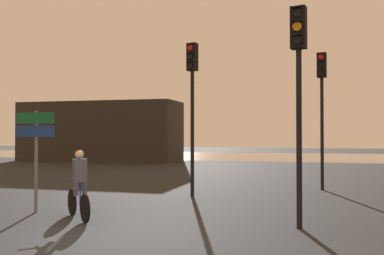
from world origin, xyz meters
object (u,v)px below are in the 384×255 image
(distant_building, at_px, (100,132))
(cyclist, at_px, (79,185))
(traffic_light_near_right, at_px, (299,75))
(traffic_light_center, at_px, (192,91))
(direction_sign_post, at_px, (36,142))
(traffic_light_far_right, at_px, (322,95))

(distant_building, xyz_separation_m, cyclist, (10.29, -21.11, -1.43))
(traffic_light_near_right, bearing_deg, traffic_light_center, -37.75)
(direction_sign_post, bearing_deg, distant_building, -66.03)
(traffic_light_center, bearing_deg, traffic_light_far_right, -129.99)
(traffic_light_center, distance_m, direction_sign_post, 5.20)
(traffic_light_far_right, xyz_separation_m, traffic_light_near_right, (-0.69, -6.76, -0.15))
(distant_building, height_order, traffic_light_near_right, traffic_light_near_right)
(traffic_light_far_right, distance_m, cyclist, 9.47)
(traffic_light_far_right, distance_m, traffic_light_center, 4.95)
(traffic_light_center, xyz_separation_m, direction_sign_post, (-3.12, -3.83, -1.62))
(distant_building, height_order, cyclist, distant_building)
(traffic_light_near_right, distance_m, direction_sign_post, 6.70)
(distant_building, height_order, traffic_light_far_right, traffic_light_far_right)
(distant_building, distance_m, direction_sign_post, 22.35)
(traffic_light_center, bearing_deg, cyclist, 86.32)
(distant_building, relative_size, traffic_light_center, 2.48)
(distant_building, xyz_separation_m, traffic_light_far_right, (15.97, -13.97, 1.16))
(traffic_light_near_right, xyz_separation_m, cyclist, (-4.98, -0.37, -2.44))
(traffic_light_far_right, height_order, direction_sign_post, traffic_light_far_right)
(traffic_light_center, bearing_deg, distant_building, -38.66)
(distant_building, bearing_deg, cyclist, -64.00)
(direction_sign_post, distance_m, cyclist, 1.91)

